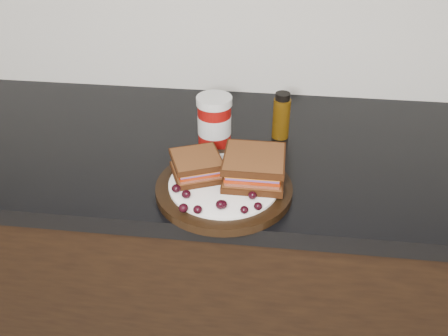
% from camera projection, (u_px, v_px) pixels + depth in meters
% --- Properties ---
extents(base_cabinets, '(3.96, 0.58, 0.86)m').
position_uv_depth(base_cabinets, '(218.00, 283.00, 1.45)').
color(base_cabinets, black).
rests_on(base_cabinets, ground_plane).
extents(countertop, '(3.98, 0.60, 0.04)m').
position_uv_depth(countertop, '(217.00, 152.00, 1.20)').
color(countertop, black).
rests_on(countertop, base_cabinets).
extents(plate, '(0.28, 0.28, 0.02)m').
position_uv_depth(plate, '(224.00, 189.00, 1.02)').
color(plate, black).
rests_on(plate, countertop).
extents(sandwich_left, '(0.13, 0.13, 0.04)m').
position_uv_depth(sandwich_left, '(197.00, 166.00, 1.03)').
color(sandwich_left, brown).
rests_on(sandwich_left, plate).
extents(sandwich_right, '(0.12, 0.12, 0.06)m').
position_uv_depth(sandwich_right, '(254.00, 168.00, 1.01)').
color(sandwich_right, brown).
rests_on(sandwich_right, plate).
extents(grape_0, '(0.02, 0.02, 0.02)m').
position_uv_depth(grape_0, '(176.00, 188.00, 0.98)').
color(grape_0, black).
rests_on(grape_0, plate).
extents(grape_1, '(0.02, 0.02, 0.02)m').
position_uv_depth(grape_1, '(186.00, 194.00, 0.97)').
color(grape_1, black).
rests_on(grape_1, plate).
extents(grape_2, '(0.02, 0.02, 0.02)m').
position_uv_depth(grape_2, '(183.00, 208.00, 0.93)').
color(grape_2, black).
rests_on(grape_2, plate).
extents(grape_3, '(0.02, 0.02, 0.02)m').
position_uv_depth(grape_3, '(198.00, 210.00, 0.93)').
color(grape_3, black).
rests_on(grape_3, plate).
extents(grape_4, '(0.02, 0.02, 0.02)m').
position_uv_depth(grape_4, '(221.00, 205.00, 0.94)').
color(grape_4, black).
rests_on(grape_4, plate).
extents(grape_5, '(0.02, 0.02, 0.02)m').
position_uv_depth(grape_5, '(222.00, 204.00, 0.94)').
color(grape_5, black).
rests_on(grape_5, plate).
extents(grape_6, '(0.02, 0.02, 0.01)m').
position_uv_depth(grape_6, '(244.00, 210.00, 0.93)').
color(grape_6, black).
rests_on(grape_6, plate).
extents(grape_7, '(0.02, 0.02, 0.02)m').
position_uv_depth(grape_7, '(258.00, 206.00, 0.94)').
color(grape_7, black).
rests_on(grape_7, plate).
extents(grape_8, '(0.02, 0.02, 0.02)m').
position_uv_depth(grape_8, '(252.00, 195.00, 0.97)').
color(grape_8, black).
rests_on(grape_8, plate).
extents(grape_9, '(0.02, 0.02, 0.02)m').
position_uv_depth(grape_9, '(246.00, 185.00, 0.99)').
color(grape_9, black).
rests_on(grape_9, plate).
extents(grape_10, '(0.02, 0.02, 0.02)m').
position_uv_depth(grape_10, '(266.00, 179.00, 1.01)').
color(grape_10, black).
rests_on(grape_10, plate).
extents(grape_11, '(0.02, 0.02, 0.02)m').
position_uv_depth(grape_11, '(253.00, 172.00, 1.03)').
color(grape_11, black).
rests_on(grape_11, plate).
extents(grape_12, '(0.02, 0.02, 0.02)m').
position_uv_depth(grape_12, '(254.00, 169.00, 1.04)').
color(grape_12, black).
rests_on(grape_12, plate).
extents(grape_13, '(0.02, 0.02, 0.02)m').
position_uv_depth(grape_13, '(198.00, 163.00, 1.06)').
color(grape_13, black).
rests_on(grape_13, plate).
extents(grape_14, '(0.02, 0.02, 0.02)m').
position_uv_depth(grape_14, '(183.00, 169.00, 1.04)').
color(grape_14, black).
rests_on(grape_14, plate).
extents(grape_15, '(0.02, 0.02, 0.02)m').
position_uv_depth(grape_15, '(187.00, 180.00, 1.01)').
color(grape_15, black).
rests_on(grape_15, plate).
extents(grape_16, '(0.02, 0.02, 0.01)m').
position_uv_depth(grape_16, '(199.00, 167.00, 1.05)').
color(grape_16, black).
rests_on(grape_16, plate).
extents(grape_17, '(0.02, 0.02, 0.02)m').
position_uv_depth(grape_17, '(192.00, 170.00, 1.03)').
color(grape_17, black).
rests_on(grape_17, plate).
extents(grape_18, '(0.02, 0.02, 0.02)m').
position_uv_depth(grape_18, '(182.00, 174.00, 1.02)').
color(grape_18, black).
rests_on(grape_18, plate).
extents(condiment_jar, '(0.10, 0.10, 0.12)m').
position_uv_depth(condiment_jar, '(214.00, 121.00, 1.16)').
color(condiment_jar, maroon).
rests_on(condiment_jar, countertop).
extents(oil_bottle, '(0.05, 0.05, 0.12)m').
position_uv_depth(oil_bottle, '(281.00, 115.00, 1.19)').
color(oil_bottle, '#462B07').
rests_on(oil_bottle, countertop).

